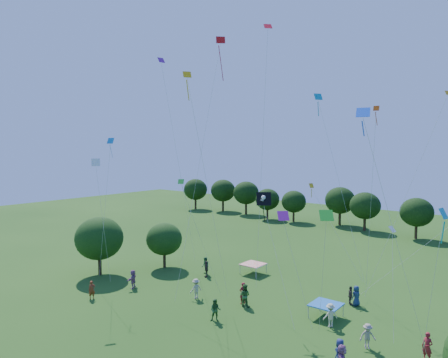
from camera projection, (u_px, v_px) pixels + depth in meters
near_tree_west at (99, 238)px, 41.73m from camera, size 4.97×4.97×6.12m
near_tree_north at (164, 239)px, 44.45m from camera, size 3.98×3.98×5.00m
treeline at (378, 207)px, 63.37m from camera, size 88.01×8.77×6.77m
tent_red_stripe at (253, 264)px, 42.22m from camera, size 2.20×2.20×1.10m
tent_blue at (326, 305)px, 31.24m from camera, size 2.20×2.20×1.10m
crowd_person_1 at (243, 293)px, 34.07m from camera, size 0.65×0.80×1.86m
crowd_person_2 at (216, 310)px, 30.63m from camera, size 0.97×0.84×1.73m
crowd_person_3 at (330, 315)px, 29.59m from camera, size 1.12×1.25×1.79m
crowd_person_4 at (206, 269)px, 41.17m from camera, size 1.01×1.02×1.68m
crowd_person_6 at (340, 353)px, 24.16m from camera, size 0.60×0.93×1.75m
crowd_person_7 at (92, 290)px, 35.17m from camera, size 0.57×0.70×1.61m
crowd_person_8 at (245, 295)px, 33.46m from camera, size 1.03×0.71×1.91m
crowd_person_9 at (368, 336)px, 26.40m from camera, size 1.15×1.12×1.69m
crowd_person_10 at (350, 296)px, 33.83m from camera, size 0.90×1.01×1.61m
crowd_person_11 at (133, 279)px, 37.92m from camera, size 1.24×1.74×1.76m
crowd_person_12 at (356, 296)px, 33.63m from camera, size 0.76×0.96×1.72m
crowd_person_13 at (427, 347)px, 24.88m from camera, size 0.76×0.59×1.80m
crowd_person_14 at (205, 266)px, 41.97m from camera, size 1.03×0.93×1.85m
crowd_person_15 at (196, 289)px, 35.24m from camera, size 0.80×1.26×1.79m
pirate_kite at (264, 200)px, 31.35m from camera, size 5.43×4.11×8.50m
red_high_kite at (214, 81)px, 34.05m from camera, size 0.84×6.44×21.69m
small_kite_0 at (441, 231)px, 30.99m from camera, size 6.68×3.28×6.97m
small_kite_1 at (199, 139)px, 26.53m from camera, size 2.31×7.00×16.75m
small_kite_2 at (320, 203)px, 38.26m from camera, size 5.54×0.54×8.59m
small_kite_3 at (196, 223)px, 27.02m from camera, size 2.81×7.32×10.06m
small_kite_4 at (376, 165)px, 19.22m from camera, size 2.72×5.04×13.87m
small_kite_5 at (286, 229)px, 25.02m from camera, size 1.56×2.44×8.03m
small_kite_6 at (98, 178)px, 34.83m from camera, size 0.78×1.34×11.09m
small_kite_7 at (440, 236)px, 20.56m from camera, size 1.14×1.05×8.90m
small_kite_8 at (265, 88)px, 32.88m from camera, size 1.10×0.86×22.15m
small_kite_9 at (373, 162)px, 29.66m from camera, size 1.35×2.27×15.04m
small_kite_10 at (420, 162)px, 30.61m from camera, size 5.22×2.55×16.28m
small_kite_11 at (325, 234)px, 21.03m from camera, size 2.91×5.12×8.80m
small_kite_12 at (109, 163)px, 37.60m from camera, size 0.71×1.80×12.97m
small_kite_13 at (170, 110)px, 39.06m from camera, size 0.57×4.61×20.64m
small_kite_14 at (392, 246)px, 26.52m from camera, size 1.32×3.17×6.72m
small_kite_15 at (325, 126)px, 36.89m from camera, size 5.19×0.82×17.10m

